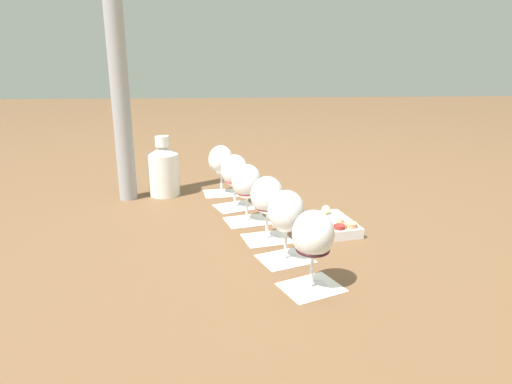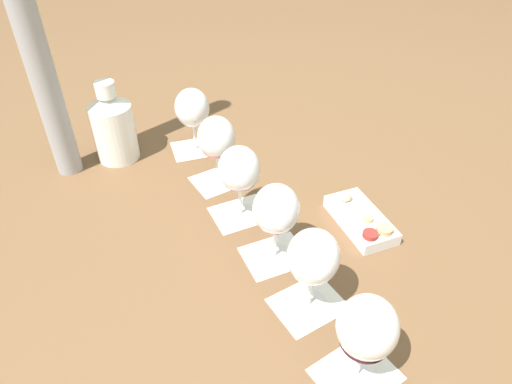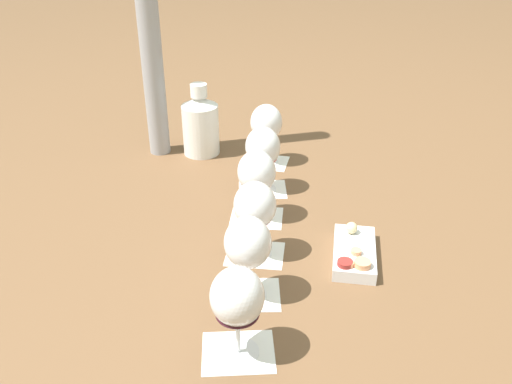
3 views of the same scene
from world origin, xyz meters
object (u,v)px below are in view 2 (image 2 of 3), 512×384
wine_glass_3 (276,213)px  snack_dish (361,219)px  wine_glass_1 (217,140)px  wine_glass_2 (239,172)px  wine_glass_4 (313,260)px  wine_glass_5 (367,330)px  wine_glass_0 (192,111)px  ceramic_vase (113,126)px

wine_glass_3 → snack_dish: (-0.05, 0.20, -0.10)m
wine_glass_1 → wine_glass_2: (0.13, 0.03, -0.00)m
wine_glass_4 → snack_dish: 0.26m
wine_glass_5 → snack_dish: wine_glass_5 is taller
wine_glass_0 → ceramic_vase: ceramic_vase is taller
wine_glass_2 → wine_glass_3: bearing=18.5°
wine_glass_3 → snack_dish: bearing=105.5°
wine_glass_3 → wine_glass_4: (0.13, 0.03, 0.00)m
wine_glass_3 → ceramic_vase: ceramic_vase is taller
wine_glass_2 → ceramic_vase: 0.39m
wine_glass_1 → wine_glass_5: bearing=15.1°
wine_glass_3 → wine_glass_1: bearing=-164.0°
wine_glass_1 → snack_dish: wine_glass_1 is taller
wine_glass_0 → snack_dish: wine_glass_0 is taller
wine_glass_0 → wine_glass_4: 0.56m
wine_glass_4 → ceramic_vase: (-0.54, -0.35, -0.02)m
wine_glass_0 → wine_glass_4: bearing=15.6°
ceramic_vase → snack_dish: bearing=54.8°
wine_glass_1 → wine_glass_2: size_ratio=1.00×
wine_glass_1 → wine_glass_3: 0.28m
wine_glass_0 → wine_glass_1: 0.16m
wine_glass_1 → wine_glass_4: (0.39, 0.11, -0.00)m
wine_glass_0 → wine_glass_2: bearing=14.7°
snack_dish → wine_glass_4: bearing=-42.3°
wine_glass_0 → wine_glass_3: size_ratio=1.00×
wine_glass_4 → ceramic_vase: bearing=-147.4°
wine_glass_0 → ceramic_vase: 0.20m
wine_glass_4 → ceramic_vase: 0.64m
wine_glass_0 → wine_glass_2: 0.29m
ceramic_vase → wine_glass_0: bearing=90.6°
wine_glass_2 → wine_glass_4: size_ratio=1.00×
wine_glass_1 → snack_dish: size_ratio=0.92×
wine_glass_3 → wine_glass_4: bearing=14.4°
wine_glass_2 → ceramic_vase: ceramic_vase is taller
wine_glass_2 → ceramic_vase: size_ratio=0.82×
wine_glass_5 → wine_glass_2: bearing=-164.3°
wine_glass_5 → ceramic_vase: size_ratio=0.82×
ceramic_vase → wine_glass_3: bearing=37.1°
wine_glass_4 → snack_dish: wine_glass_4 is taller
wine_glass_1 → wine_glass_5: (0.53, 0.14, 0.00)m
wine_glass_2 → snack_dish: bearing=71.3°
ceramic_vase → snack_dish: (0.36, 0.51, -0.07)m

